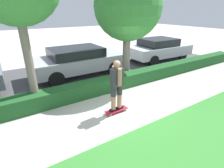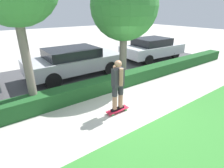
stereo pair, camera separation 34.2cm
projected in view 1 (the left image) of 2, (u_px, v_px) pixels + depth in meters
name	position (u px, v px, depth m)	size (l,w,h in m)	color
ground_plane	(125.00, 110.00, 5.76)	(60.00, 60.00, 0.00)	#BCB7AD
street_asphalt	(77.00, 73.00, 9.03)	(18.19, 5.00, 0.01)	#474749
hedge_row	(101.00, 86.00, 6.90)	(18.19, 0.60, 0.54)	#1E5123
skateboard	(116.00, 110.00, 5.59)	(0.77, 0.24, 0.09)	red
skater_person	(117.00, 85.00, 5.25)	(0.49, 0.42, 1.62)	black
tree_mid	(128.00, 7.00, 6.98)	(2.75, 2.75, 4.55)	#70665B
parked_car_middle	(79.00, 60.00, 8.58)	(4.63, 2.07, 1.38)	#B7B7BC
parked_car_rear	(159.00, 49.00, 11.28)	(4.24, 2.08, 1.38)	silver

